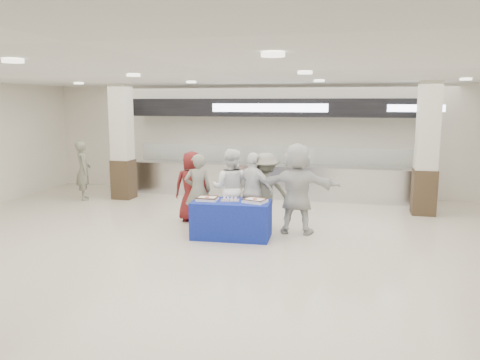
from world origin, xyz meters
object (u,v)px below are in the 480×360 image
(civilian_maroon, at_px, (192,186))
(cupcake_tray, at_px, (230,199))
(display_table, at_px, (231,219))
(sheet_cake_right, at_px, (255,200))
(chef_tall, at_px, (231,188))
(sheet_cake_left, at_px, (207,198))
(chef_short, at_px, (253,191))
(soldier_bg, at_px, (83,170))
(soldier_a, at_px, (198,191))
(soldier_b, at_px, (265,190))
(civilian_white, at_px, (297,188))

(civilian_maroon, bearing_deg, cupcake_tray, 127.99)
(display_table, xyz_separation_m, sheet_cake_right, (0.48, -0.01, 0.42))
(chef_tall, bearing_deg, sheet_cake_left, 71.55)
(display_table, relative_size, civilian_maroon, 0.96)
(display_table, bearing_deg, sheet_cake_right, -4.52)
(chef_short, height_order, soldier_bg, soldier_bg)
(display_table, distance_m, soldier_bg, 5.61)
(chef_tall, bearing_deg, sheet_cake_right, 131.38)
(display_table, distance_m, cupcake_tray, 0.41)
(civilian_maroon, distance_m, chef_tall, 1.05)
(chef_short, bearing_deg, sheet_cake_left, 64.66)
(soldier_a, xyz_separation_m, soldier_b, (1.43, 0.31, 0.01))
(chef_short, bearing_deg, soldier_bg, -0.79)
(soldier_a, bearing_deg, chef_tall, 166.48)
(cupcake_tray, xyz_separation_m, soldier_bg, (-4.91, 2.55, 0.05))
(civilian_maroon, distance_m, soldier_b, 1.73)
(sheet_cake_left, distance_m, chef_short, 1.12)
(civilian_maroon, relative_size, soldier_b, 0.99)
(sheet_cake_left, relative_size, soldier_b, 0.25)
(civilian_white, bearing_deg, chef_tall, -5.63)
(cupcake_tray, height_order, soldier_a, soldier_a)
(soldier_b, relative_size, soldier_bg, 0.98)
(chef_tall, distance_m, soldier_b, 0.75)
(cupcake_tray, relative_size, chef_tall, 0.25)
(soldier_a, height_order, civilian_white, civilian_white)
(civilian_maroon, bearing_deg, chef_short, 157.10)
(chef_tall, relative_size, soldier_b, 1.05)
(sheet_cake_right, relative_size, chef_tall, 0.29)
(display_table, height_order, sheet_cake_left, sheet_cake_left)
(soldier_a, bearing_deg, civilian_white, 155.32)
(soldier_a, height_order, soldier_bg, soldier_bg)
(cupcake_tray, relative_size, soldier_a, 0.27)
(sheet_cake_left, height_order, cupcake_tray, sheet_cake_left)
(sheet_cake_right, bearing_deg, chef_tall, 131.94)
(chef_tall, bearing_deg, soldier_b, -167.01)
(civilian_white, height_order, soldier_bg, civilian_white)
(soldier_bg, bearing_deg, sheet_cake_left, -157.11)
(sheet_cake_left, relative_size, soldier_a, 0.26)
(soldier_a, distance_m, chef_tall, 0.71)
(sheet_cake_left, bearing_deg, chef_tall, 72.11)
(civilian_white, bearing_deg, display_table, 27.17)
(display_table, distance_m, sheet_cake_right, 0.64)
(civilian_maroon, distance_m, civilian_white, 2.50)
(soldier_b, xyz_separation_m, soldier_bg, (-5.46, 1.64, 0.01))
(soldier_a, height_order, soldier_b, soldier_b)
(display_table, height_order, cupcake_tray, cupcake_tray)
(display_table, xyz_separation_m, chef_tall, (-0.22, 0.78, 0.48))
(display_table, relative_size, sheet_cake_left, 3.73)
(display_table, relative_size, sheet_cake_right, 3.09)
(chef_short, bearing_deg, soldier_b, -119.89)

